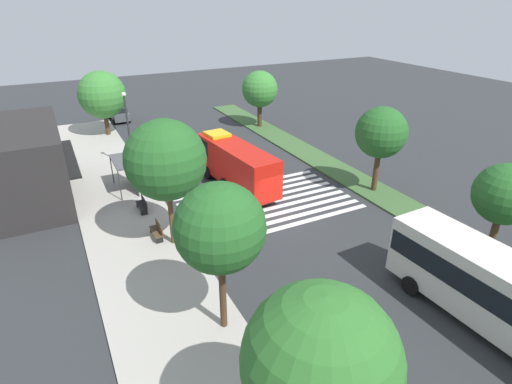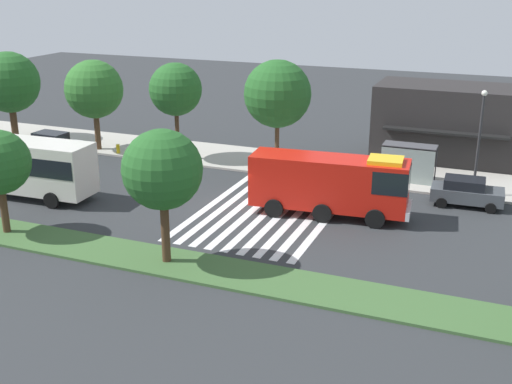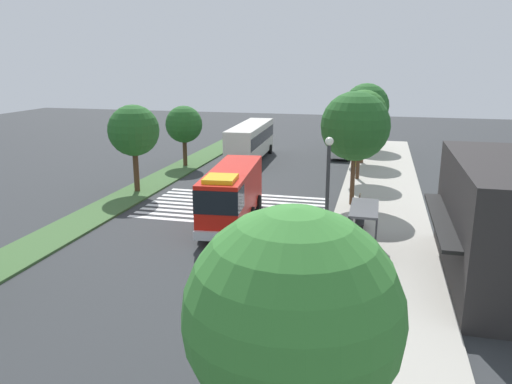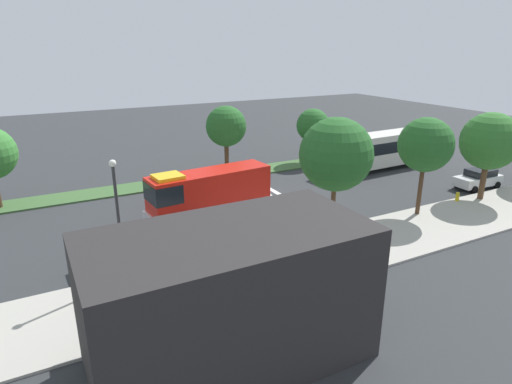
{
  "view_description": "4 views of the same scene",
  "coord_description": "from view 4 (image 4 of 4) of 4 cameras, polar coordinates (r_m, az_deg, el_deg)",
  "views": [
    {
      "loc": [
        -21.86,
        13.11,
        13.98
      ],
      "look_at": [
        1.48,
        1.19,
        1.33
      ],
      "focal_mm": 28.88,
      "sensor_mm": 36.0,
      "label": 1
    },
    {
      "loc": [
        14.59,
        -33.09,
        13.55
      ],
      "look_at": [
        1.22,
        0.0,
        1.18
      ],
      "focal_mm": 44.95,
      "sensor_mm": 36.0,
      "label": 2
    },
    {
      "loc": [
        33.79,
        9.44,
        9.87
      ],
      "look_at": [
        3.29,
        1.89,
        1.57
      ],
      "focal_mm": 35.18,
      "sensor_mm": 36.0,
      "label": 3
    },
    {
      "loc": [
        16.45,
        28.88,
        12.11
      ],
      "look_at": [
        1.57,
        0.82,
        1.3
      ],
      "focal_mm": 30.62,
      "sensor_mm": 36.0,
      "label": 4
    }
  ],
  "objects": [
    {
      "name": "median_tree_west",
      "position": [
        41.4,
        -3.93,
        8.53
      ],
      "size": [
        3.81,
        3.81,
        6.56
      ],
      "color": "#47301E",
      "rests_on": "median_strip"
    },
    {
      "name": "bench_west_of_shelter",
      "position": [
        28.19,
        9.04,
        -5.58
      ],
      "size": [
        1.6,
        0.5,
        0.9
      ],
      "color": "#4C3823",
      "rests_on": "sidewalk"
    },
    {
      "name": "crosswalk",
      "position": [
        34.53,
        -1.13,
        -1.73
      ],
      "size": [
        7.65,
        12.31,
        0.01
      ],
      "color": "silver",
      "rests_on": "ground_plane"
    },
    {
      "name": "street_lamp",
      "position": [
        23.18,
        -17.6,
        -2.55
      ],
      "size": [
        0.36,
        0.36,
        6.63
      ],
      "color": "#2D2D30",
      "rests_on": "sidewalk"
    },
    {
      "name": "sidewalk_tree_east",
      "position": [
        27.72,
        10.4,
        4.82
      ],
      "size": [
        4.65,
        4.65,
        7.76
      ],
      "color": "#513823",
      "rests_on": "sidewalk"
    },
    {
      "name": "ground_plane",
      "position": [
        35.38,
        1.62,
        -1.23
      ],
      "size": [
        120.0,
        120.0,
        0.0
      ],
      "primitive_type": "plane",
      "color": "#2D3033"
    },
    {
      "name": "bench_near_shelter",
      "position": [
        26.17,
        1.96,
        -7.34
      ],
      "size": [
        1.6,
        0.5,
        0.9
      ],
      "color": "black",
      "rests_on": "sidewalk"
    },
    {
      "name": "bus_stop_shelter",
      "position": [
        24.01,
        -6.32,
        -6.53
      ],
      "size": [
        3.5,
        1.4,
        2.46
      ],
      "color": "#4C4C51",
      "rests_on": "sidewalk"
    },
    {
      "name": "fire_hydrant",
      "position": [
        38.51,
        24.82,
        -0.56
      ],
      "size": [
        0.28,
        0.28,
        0.7
      ],
      "primitive_type": "cylinder",
      "color": "gold",
      "rests_on": "sidewalk"
    },
    {
      "name": "sidewalk_tree_center",
      "position": [
        33.17,
        21.29,
        5.74
      ],
      "size": [
        3.87,
        3.87,
        7.16
      ],
      "color": "#47301E",
      "rests_on": "sidewalk"
    },
    {
      "name": "transit_bus",
      "position": [
        45.59,
        15.81,
        5.47
      ],
      "size": [
        11.87,
        3.22,
        3.64
      ],
      "rotation": [
        0.0,
        0.0,
        3.18
      ],
      "color": "silver",
      "rests_on": "ground_plane"
    },
    {
      "name": "median_tree_far_west",
      "position": [
        46.38,
        7.43,
        8.61
      ],
      "size": [
        3.44,
        3.44,
        5.63
      ],
      "color": "#47301E",
      "rests_on": "median_strip"
    },
    {
      "name": "fire_truck",
      "position": [
        31.59,
        -6.57,
        0.08
      ],
      "size": [
        9.4,
        3.33,
        3.73
      ],
      "rotation": [
        0.0,
        0.0,
        0.09
      ],
      "color": "red",
      "rests_on": "ground_plane"
    },
    {
      "name": "parked_car_mid",
      "position": [
        26.09,
        -17.04,
        -7.6
      ],
      "size": [
        4.31,
        2.23,
        1.71
      ],
      "rotation": [
        0.0,
        0.0,
        0.04
      ],
      "color": "#474C51",
      "rests_on": "ground_plane"
    },
    {
      "name": "parked_car_west",
      "position": [
        43.1,
        27.06,
        1.6
      ],
      "size": [
        4.45,
        2.15,
        1.71
      ],
      "rotation": [
        0.0,
        0.0,
        -0.04
      ],
      "color": "silver",
      "rests_on": "ground_plane"
    },
    {
      "name": "sidewalk",
      "position": [
        27.91,
        11.68,
        -7.18
      ],
      "size": [
        60.0,
        5.98,
        0.14
      ],
      "primitive_type": "cube",
      "color": "#ADA89E",
      "rests_on": "ground_plane"
    },
    {
      "name": "storefront_building",
      "position": [
        17.35,
        -3.42,
        -13.65
      ],
      "size": [
        10.78,
        6.19,
        5.62
      ],
      "color": "#282626",
      "rests_on": "ground_plane"
    },
    {
      "name": "sidewalk_tree_west",
      "position": [
        38.88,
        28.24,
        5.85
      ],
      "size": [
        4.5,
        4.5,
        7.01
      ],
      "color": "#513823",
      "rests_on": "sidewalk"
    },
    {
      "name": "median_strip",
      "position": [
        42.44,
        -3.94,
        2.27
      ],
      "size": [
        60.0,
        3.0,
        0.14
      ],
      "primitive_type": "cube",
      "color": "#3D6033",
      "rests_on": "ground_plane"
    }
  ]
}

